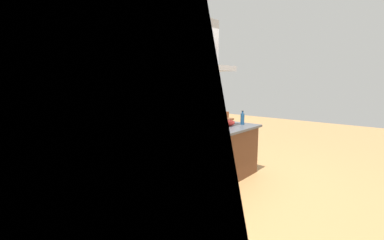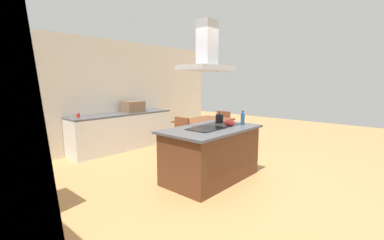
{
  "view_description": "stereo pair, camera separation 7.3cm",
  "coord_description": "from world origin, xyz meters",
  "px_view_note": "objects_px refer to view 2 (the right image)",
  "views": [
    {
      "loc": [
        -3.48,
        -2.56,
        1.68
      ],
      "look_at": [
        -0.04,
        0.4,
        1.0
      ],
      "focal_mm": 24.14,
      "sensor_mm": 36.0,
      "label": 1
    },
    {
      "loc": [
        -3.44,
        -2.62,
        1.68
      ],
      "look_at": [
        -0.04,
        0.4,
        1.0
      ],
      "focal_mm": 24.14,
      "sensor_mm": 36.0,
      "label": 2
    }
  ],
  "objects_px": {
    "olive_oil_bottle": "(243,119)",
    "mixing_bowl": "(229,123)",
    "dining_table": "(204,123)",
    "range_hood": "(207,55)",
    "chair_at_right_end": "(225,125)",
    "tea_kettle": "(220,118)",
    "cooktop": "(206,129)",
    "coffee_mug_red": "(78,115)",
    "countertop_microwave": "(133,107)",
    "chair_at_left_end": "(179,135)"
  },
  "relations": [
    {
      "from": "dining_table",
      "to": "range_hood",
      "type": "xyz_separation_m",
      "value": [
        -1.6,
        -1.33,
        1.43
      ]
    },
    {
      "from": "tea_kettle",
      "to": "range_hood",
      "type": "relative_size",
      "value": 0.23
    },
    {
      "from": "chair_at_right_end",
      "to": "range_hood",
      "type": "relative_size",
      "value": 0.99
    },
    {
      "from": "cooktop",
      "to": "coffee_mug_red",
      "type": "distance_m",
      "value": 3.06
    },
    {
      "from": "tea_kettle",
      "to": "chair_at_right_end",
      "type": "xyz_separation_m",
      "value": [
        1.84,
        1.11,
        -0.47
      ]
    },
    {
      "from": "chair_at_right_end",
      "to": "countertop_microwave",
      "type": "bearing_deg",
      "value": 140.85
    },
    {
      "from": "chair_at_left_end",
      "to": "dining_table",
      "type": "bearing_deg",
      "value": 0.0
    },
    {
      "from": "chair_at_right_end",
      "to": "range_hood",
      "type": "bearing_deg",
      "value": -152.13
    },
    {
      "from": "range_hood",
      "to": "coffee_mug_red",
      "type": "bearing_deg",
      "value": 104.83
    },
    {
      "from": "olive_oil_bottle",
      "to": "chair_at_left_end",
      "type": "xyz_separation_m",
      "value": [
        -0.09,
        1.55,
        -0.5
      ]
    },
    {
      "from": "countertop_microwave",
      "to": "range_hood",
      "type": "relative_size",
      "value": 0.56
    },
    {
      "from": "tea_kettle",
      "to": "countertop_microwave",
      "type": "xyz_separation_m",
      "value": [
        -0.07,
        2.66,
        0.06
      ]
    },
    {
      "from": "mixing_bowl",
      "to": "olive_oil_bottle",
      "type": "bearing_deg",
      "value": -21.72
    },
    {
      "from": "range_hood",
      "to": "countertop_microwave",
      "type": "bearing_deg",
      "value": 78.02
    },
    {
      "from": "dining_table",
      "to": "chair_at_left_end",
      "type": "relative_size",
      "value": 1.57
    },
    {
      "from": "tea_kettle",
      "to": "chair_at_right_end",
      "type": "height_order",
      "value": "tea_kettle"
    },
    {
      "from": "cooktop",
      "to": "dining_table",
      "type": "relative_size",
      "value": 0.43
    },
    {
      "from": "dining_table",
      "to": "countertop_microwave",
      "type": "bearing_deg",
      "value": 122.54
    },
    {
      "from": "olive_oil_bottle",
      "to": "range_hood",
      "type": "relative_size",
      "value": 0.28
    },
    {
      "from": "tea_kettle",
      "to": "range_hood",
      "type": "xyz_separation_m",
      "value": [
        -0.68,
        -0.22,
        1.12
      ]
    },
    {
      "from": "chair_at_left_end",
      "to": "chair_at_right_end",
      "type": "height_order",
      "value": "same"
    },
    {
      "from": "cooktop",
      "to": "dining_table",
      "type": "height_order",
      "value": "cooktop"
    },
    {
      "from": "dining_table",
      "to": "range_hood",
      "type": "relative_size",
      "value": 1.56
    },
    {
      "from": "countertop_microwave",
      "to": "range_hood",
      "type": "distance_m",
      "value": 3.13
    },
    {
      "from": "mixing_bowl",
      "to": "chair_at_right_end",
      "type": "bearing_deg",
      "value": 35.7
    },
    {
      "from": "mixing_bowl",
      "to": "coffee_mug_red",
      "type": "relative_size",
      "value": 2.2
    },
    {
      "from": "olive_oil_bottle",
      "to": "range_hood",
      "type": "xyz_separation_m",
      "value": [
        -0.78,
        0.22,
        1.09
      ]
    },
    {
      "from": "countertop_microwave",
      "to": "dining_table",
      "type": "distance_m",
      "value": 1.88
    },
    {
      "from": "chair_at_right_end",
      "to": "dining_table",
      "type": "bearing_deg",
      "value": 180.0
    },
    {
      "from": "cooktop",
      "to": "olive_oil_bottle",
      "type": "height_order",
      "value": "olive_oil_bottle"
    },
    {
      "from": "olive_oil_bottle",
      "to": "mixing_bowl",
      "type": "distance_m",
      "value": 0.3
    },
    {
      "from": "chair_at_left_end",
      "to": "chair_at_right_end",
      "type": "distance_m",
      "value": 1.83
    },
    {
      "from": "chair_at_right_end",
      "to": "range_hood",
      "type": "height_order",
      "value": "range_hood"
    },
    {
      "from": "olive_oil_bottle",
      "to": "dining_table",
      "type": "relative_size",
      "value": 0.18
    },
    {
      "from": "cooktop",
      "to": "mixing_bowl",
      "type": "xyz_separation_m",
      "value": [
        0.5,
        -0.12,
        0.05
      ]
    },
    {
      "from": "tea_kettle",
      "to": "range_hood",
      "type": "height_order",
      "value": "range_hood"
    },
    {
      "from": "cooktop",
      "to": "chair_at_right_end",
      "type": "bearing_deg",
      "value": 27.87
    },
    {
      "from": "mixing_bowl",
      "to": "tea_kettle",
      "type": "bearing_deg",
      "value": 62.79
    },
    {
      "from": "dining_table",
      "to": "chair_at_right_end",
      "type": "height_order",
      "value": "chair_at_right_end"
    },
    {
      "from": "tea_kettle",
      "to": "range_hood",
      "type": "distance_m",
      "value": 1.33
    },
    {
      "from": "countertop_microwave",
      "to": "chair_at_right_end",
      "type": "relative_size",
      "value": 0.56
    },
    {
      "from": "cooktop",
      "to": "range_hood",
      "type": "relative_size",
      "value": 0.67
    },
    {
      "from": "olive_oil_bottle",
      "to": "mixing_bowl",
      "type": "relative_size",
      "value": 1.28
    },
    {
      "from": "olive_oil_bottle",
      "to": "countertop_microwave",
      "type": "bearing_deg",
      "value": 93.02
    },
    {
      "from": "cooktop",
      "to": "coffee_mug_red",
      "type": "relative_size",
      "value": 6.67
    },
    {
      "from": "mixing_bowl",
      "to": "dining_table",
      "type": "relative_size",
      "value": 0.14
    },
    {
      "from": "countertop_microwave",
      "to": "tea_kettle",
      "type": "bearing_deg",
      "value": -88.6
    },
    {
      "from": "chair_at_left_end",
      "to": "chair_at_right_end",
      "type": "bearing_deg",
      "value": 0.0
    },
    {
      "from": "range_hood",
      "to": "tea_kettle",
      "type": "bearing_deg",
      "value": 18.07
    },
    {
      "from": "mixing_bowl",
      "to": "range_hood",
      "type": "relative_size",
      "value": 0.22
    }
  ]
}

